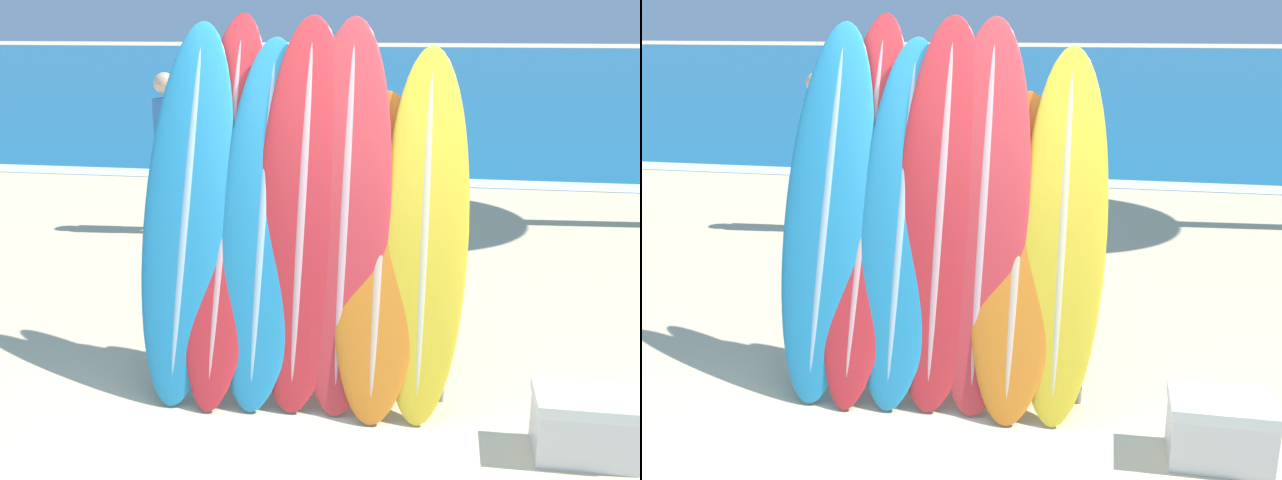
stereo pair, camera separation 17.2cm
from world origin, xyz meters
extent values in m
plane|color=beige|center=(0.00, 0.00, 0.00)|extent=(160.00, 160.00, 0.00)
cube|color=#146693|center=(0.00, 37.04, 0.00)|extent=(120.00, 60.00, 0.00)
cube|color=white|center=(0.00, 7.34, 0.01)|extent=(120.00, 0.60, 0.01)
cylinder|color=gray|center=(-1.15, 0.52, 0.39)|extent=(0.04, 0.04, 0.79)
cylinder|color=gray|center=(0.68, 0.52, 0.39)|extent=(0.04, 0.04, 0.79)
cylinder|color=gray|center=(-0.24, 0.52, 0.77)|extent=(1.87, 0.04, 0.04)
cylinder|color=gray|center=(-0.24, 0.52, 0.12)|extent=(1.87, 0.04, 0.04)
ellipsoid|color=teal|center=(-1.01, 0.66, 1.18)|extent=(0.59, 1.10, 2.37)
ellipsoid|color=#98BACC|center=(-1.01, 0.66, 1.18)|extent=(0.11, 1.06, 2.28)
ellipsoid|color=red|center=(-0.76, 0.70, 1.21)|extent=(0.53, 1.24, 2.42)
ellipsoid|color=#D19A9C|center=(-0.76, 0.70, 1.21)|extent=(0.10, 1.20, 2.33)
ellipsoid|color=teal|center=(-0.49, 0.63, 1.13)|extent=(0.57, 1.04, 2.27)
ellipsoid|color=#98BACC|center=(-0.49, 0.63, 1.13)|extent=(0.10, 1.01, 2.18)
ellipsoid|color=red|center=(-0.24, 0.64, 1.20)|extent=(0.59, 0.99, 2.41)
ellipsoid|color=#D19A9C|center=(-0.24, 0.64, 1.20)|extent=(0.11, 0.97, 2.31)
ellipsoid|color=red|center=(0.03, 0.65, 1.20)|extent=(0.57, 0.98, 2.40)
ellipsoid|color=#D59E9F|center=(0.03, 0.65, 1.20)|extent=(0.10, 0.95, 2.30)
ellipsoid|color=orange|center=(0.26, 0.58, 0.97)|extent=(0.58, 0.99, 1.93)
ellipsoid|color=beige|center=(0.26, 0.58, 0.97)|extent=(0.10, 0.96, 1.86)
ellipsoid|color=yellow|center=(0.53, 0.63, 1.11)|extent=(0.54, 1.01, 2.21)
ellipsoid|color=beige|center=(0.53, 0.63, 1.11)|extent=(0.10, 0.98, 2.13)
cylinder|color=beige|center=(-2.39, 4.21, 0.43)|extent=(0.12, 0.12, 0.86)
cylinder|color=beige|center=(-2.45, 4.03, 0.43)|extent=(0.12, 0.12, 0.86)
cube|color=gold|center=(-2.42, 4.12, 0.73)|extent=(0.22, 0.28, 0.26)
cube|color=#3370BC|center=(-2.42, 4.12, 1.19)|extent=(0.24, 0.30, 0.67)
sphere|color=beige|center=(-2.42, 4.12, 1.69)|extent=(0.24, 0.24, 0.24)
cylinder|color=tan|center=(-0.41, 5.64, 0.41)|extent=(0.11, 0.11, 0.81)
cylinder|color=tan|center=(-0.57, 5.56, 0.41)|extent=(0.11, 0.11, 0.81)
cube|color=#478466|center=(-0.49, 5.60, 0.69)|extent=(0.27, 0.23, 0.24)
cube|color=white|center=(-0.49, 5.60, 1.13)|extent=(0.29, 0.25, 0.64)
sphere|color=tan|center=(-0.49, 5.60, 1.60)|extent=(0.23, 0.23, 0.23)
cube|color=silver|center=(1.47, 0.01, 0.15)|extent=(0.55, 0.36, 0.31)
cube|color=white|center=(1.47, 0.01, 0.34)|extent=(0.57, 0.38, 0.07)
camera|label=1|loc=(0.60, -3.88, 2.36)|focal=42.00mm
camera|label=2|loc=(0.77, -3.85, 2.36)|focal=42.00mm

